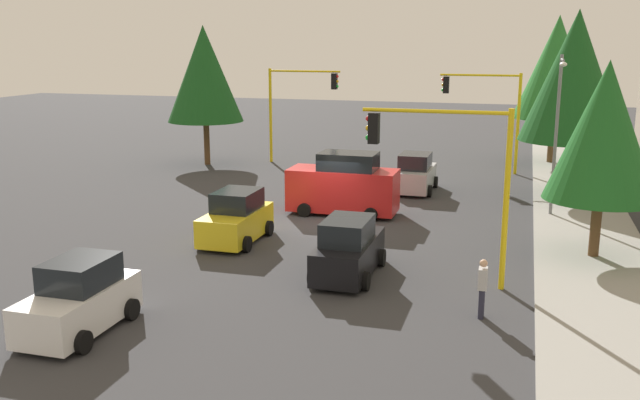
% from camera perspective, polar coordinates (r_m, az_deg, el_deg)
% --- Properties ---
extents(ground_plane, '(120.00, 120.00, 0.00)m').
position_cam_1_polar(ground_plane, '(29.66, 0.30, -1.97)').
color(ground_plane, '#353538').
extents(sidewalk_kerb, '(80.00, 4.00, 0.15)m').
position_cam_1_polar(sidewalk_kerb, '(33.52, 20.32, -0.92)').
color(sidewalk_kerb, gray).
rests_on(sidewalk_kerb, ground).
extents(lane_arrow_near, '(2.40, 1.10, 1.10)m').
position_cam_1_polar(lane_arrow_near, '(20.84, -16.84, -9.09)').
color(lane_arrow_near, silver).
rests_on(lane_arrow_near, ground).
extents(traffic_signal_far_right, '(0.36, 4.59, 5.86)m').
position_cam_1_polar(traffic_signal_far_right, '(43.88, -1.85, 8.35)').
color(traffic_signal_far_right, yellow).
rests_on(traffic_signal_far_right, ground).
extents(traffic_signal_far_left, '(0.36, 4.59, 5.77)m').
position_cam_1_polar(traffic_signal_far_left, '(41.77, 13.37, 7.69)').
color(traffic_signal_far_left, yellow).
rests_on(traffic_signal_far_left, ground).
extents(traffic_signal_near_left, '(0.36, 4.59, 5.62)m').
position_cam_1_polar(traffic_signal_near_left, '(21.97, 10.31, 3.18)').
color(traffic_signal_near_left, yellow).
rests_on(traffic_signal_near_left, ground).
extents(street_lamp_curbside, '(2.15, 0.28, 7.00)m').
position_cam_1_polar(street_lamp_curbside, '(31.36, 18.70, 6.25)').
color(street_lamp_curbside, slate).
rests_on(street_lamp_curbside, ground).
extents(tree_opposite_side, '(4.62, 4.62, 8.46)m').
position_cam_1_polar(tree_opposite_side, '(43.90, -9.36, 10.05)').
color(tree_opposite_side, brown).
rests_on(tree_opposite_side, ground).
extents(tree_roadside_near, '(3.82, 3.82, 6.96)m').
position_cam_1_polar(tree_roadside_near, '(25.87, 22.04, 5.18)').
color(tree_roadside_near, brown).
rests_on(tree_roadside_near, ground).
extents(tree_roadside_far, '(4.93, 4.93, 9.05)m').
position_cam_1_polar(tree_roadside_far, '(45.62, 18.62, 10.15)').
color(tree_roadside_far, brown).
rests_on(tree_roadside_far, ground).
extents(tree_roadside_mid, '(4.91, 4.91, 9.01)m').
position_cam_1_polar(tree_roadside_mid, '(35.66, 19.95, 9.43)').
color(tree_roadside_mid, brown).
rests_on(tree_roadside_mid, ground).
extents(delivery_van_red, '(2.22, 4.80, 2.77)m').
position_cam_1_polar(delivery_van_red, '(31.16, 1.93, 1.17)').
color(delivery_van_red, red).
rests_on(delivery_van_red, ground).
extents(car_yellow, '(3.75, 2.03, 1.98)m').
position_cam_1_polar(car_yellow, '(27.15, -6.81, -1.52)').
color(car_yellow, yellow).
rests_on(car_yellow, ground).
extents(car_silver, '(3.77, 1.99, 1.98)m').
position_cam_1_polar(car_silver, '(36.21, 7.72, 2.09)').
color(car_silver, '#B2B5BA').
rests_on(car_silver, ground).
extents(car_black, '(4.02, 1.92, 1.98)m').
position_cam_1_polar(car_black, '(23.07, 2.31, -4.04)').
color(car_black, black).
rests_on(car_black, ground).
extents(car_white, '(3.65, 1.96, 1.98)m').
position_cam_1_polar(car_white, '(19.83, -18.95, -7.64)').
color(car_white, white).
rests_on(car_white, ground).
extents(pedestrian_crossing, '(0.40, 0.24, 1.70)m').
position_cam_1_polar(pedestrian_crossing, '(20.16, 13.02, -6.86)').
color(pedestrian_crossing, '#262638').
rests_on(pedestrian_crossing, ground).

